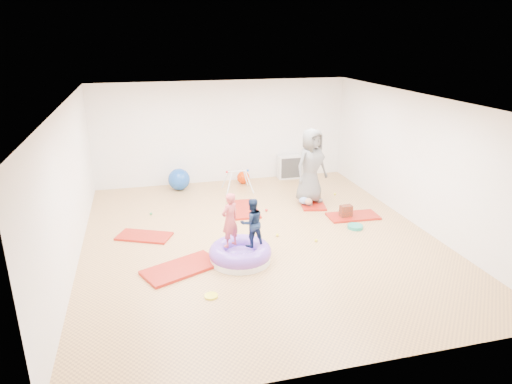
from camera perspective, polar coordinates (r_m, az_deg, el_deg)
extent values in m
cube|color=tan|center=(9.41, 0.46, -5.77)|extent=(7.00, 8.00, 0.01)
cube|color=silver|center=(8.61, 0.51, 11.38)|extent=(7.00, 8.00, 0.01)
cube|color=white|center=(12.70, -4.19, 7.46)|extent=(7.00, 0.01, 2.80)
cube|color=white|center=(5.42, 11.52, -9.51)|extent=(7.00, 0.01, 2.80)
cube|color=white|center=(8.73, -22.32, 0.60)|extent=(0.01, 8.00, 2.80)
cube|color=white|center=(10.34, 19.62, 3.67)|extent=(0.01, 8.00, 2.80)
cube|color=#A1140B|center=(8.31, -9.31, -9.39)|extent=(1.50, 1.16, 0.06)
cube|color=#A1140B|center=(9.71, -13.81, -5.38)|extent=(1.21, 0.95, 0.05)
cube|color=#A1140B|center=(10.84, -1.53, -2.15)|extent=(0.66, 1.24, 0.05)
cube|color=#A1140B|center=(10.67, 12.03, -2.97)|extent=(1.17, 0.63, 0.05)
cube|color=#A1140B|center=(11.36, 6.96, -1.28)|extent=(0.77, 1.21, 0.05)
cylinder|color=white|center=(8.50, -1.97, -8.19)|extent=(1.12, 1.12, 0.13)
torus|color=#7145C1|center=(8.44, -1.98, -7.49)|extent=(1.15, 1.15, 0.31)
ellipsoid|color=#7145C1|center=(8.48, -1.97, -7.92)|extent=(0.61, 0.61, 0.28)
imported|color=#C84B50|center=(8.21, -3.30, -3.19)|extent=(0.45, 0.41, 1.03)
imported|color=#122243|center=(8.23, -0.52, -3.53)|extent=(0.49, 0.41, 0.92)
imported|color=#606061|center=(11.06, 6.89, 3.25)|extent=(1.05, 0.87, 1.83)
ellipsoid|color=#82A0D8|center=(11.13, 6.28, -1.02)|extent=(0.36, 0.23, 0.20)
sphere|color=tan|center=(10.97, 6.58, -1.18)|extent=(0.17, 0.17, 0.17)
sphere|color=#2E8244|center=(10.82, -13.01, -2.66)|extent=(0.07, 0.07, 0.07)
sphere|color=yellow|center=(9.31, 7.52, -6.02)|extent=(0.07, 0.07, 0.07)
sphere|color=#2E8244|center=(11.09, -3.24, -1.63)|extent=(0.07, 0.07, 0.07)
sphere|color=#2E8244|center=(10.77, -2.62, -2.27)|extent=(0.07, 0.07, 0.07)
sphere|color=red|center=(10.77, 1.31, -2.26)|extent=(0.07, 0.07, 0.07)
sphere|color=#2E8244|center=(9.22, -2.82, -6.12)|extent=(0.07, 0.07, 0.07)
sphere|color=yellow|center=(9.47, 2.69, -5.39)|extent=(0.07, 0.07, 0.07)
sphere|color=yellow|center=(12.02, 9.83, -0.23)|extent=(0.07, 0.07, 0.07)
sphere|color=#1645A0|center=(12.35, -9.60, 1.57)|extent=(0.58, 0.58, 0.58)
sphere|color=red|center=(12.72, -1.60, 1.83)|extent=(0.35, 0.35, 0.35)
cylinder|color=silver|center=(11.76, -3.35, 1.01)|extent=(0.22, 0.22, 0.58)
cylinder|color=silver|center=(12.22, -3.80, 1.71)|extent=(0.22, 0.22, 0.58)
cylinder|color=silver|center=(11.87, -0.81, 1.22)|extent=(0.22, 0.22, 0.58)
cylinder|color=silver|center=(12.33, -1.35, 1.90)|extent=(0.22, 0.22, 0.58)
cylinder|color=silver|center=(11.97, -2.34, 2.61)|extent=(0.56, 0.03, 0.03)
sphere|color=red|center=(11.92, -3.66, 2.51)|extent=(0.07, 0.07, 0.07)
sphere|color=#1645A0|center=(12.03, -1.04, 2.71)|extent=(0.07, 0.07, 0.07)
cube|color=silver|center=(13.23, 4.18, 3.19)|extent=(0.67, 0.33, 0.67)
cube|color=#373737|center=(13.08, 4.40, 3.00)|extent=(0.58, 0.02, 0.58)
cube|color=silver|center=(13.18, 4.25, 3.13)|extent=(0.02, 0.23, 0.59)
cube|color=silver|center=(13.18, 4.25, 3.13)|extent=(0.59, 0.23, 0.02)
cylinder|color=#1C8976|center=(10.07, 12.30, -4.27)|extent=(0.33, 0.33, 0.07)
cube|color=#982B0B|center=(10.53, 11.17, -2.45)|extent=(0.28, 0.18, 0.31)
cylinder|color=yellow|center=(7.48, -5.63, -12.81)|extent=(0.22, 0.22, 0.03)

